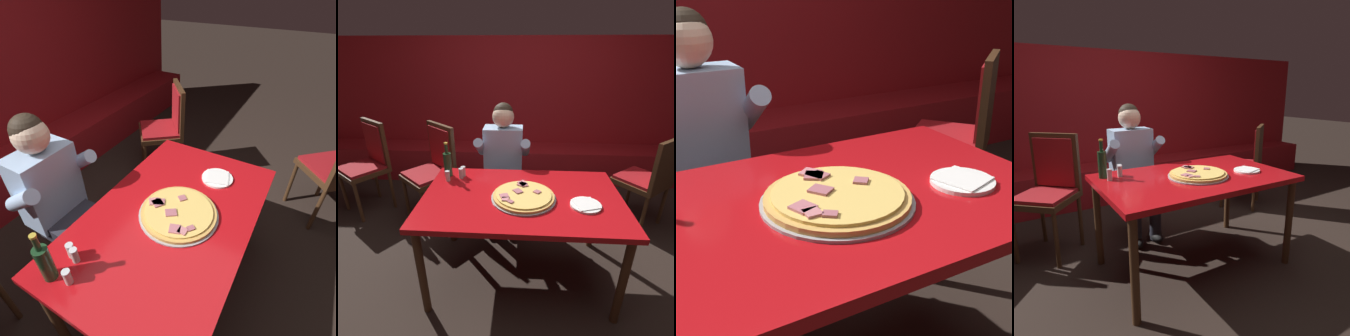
% 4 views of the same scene
% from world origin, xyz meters
% --- Properties ---
extents(ground_plane, '(24.00, 24.00, 0.00)m').
position_xyz_m(ground_plane, '(0.00, 0.00, 0.00)').
color(ground_plane, black).
extents(booth_wall_panel, '(6.80, 0.16, 1.90)m').
position_xyz_m(booth_wall_panel, '(0.00, 2.18, 0.95)').
color(booth_wall_panel, maroon).
rests_on(booth_wall_panel, ground_plane).
extents(booth_bench, '(6.46, 0.48, 0.46)m').
position_xyz_m(booth_bench, '(0.00, 1.86, 0.23)').
color(booth_bench, maroon).
rests_on(booth_bench, ground_plane).
extents(main_dining_table, '(1.45, 0.89, 0.76)m').
position_xyz_m(main_dining_table, '(0.00, 0.00, 0.68)').
color(main_dining_table, '#422816').
rests_on(main_dining_table, ground_plane).
extents(pizza, '(0.46, 0.46, 0.05)m').
position_xyz_m(pizza, '(0.01, -0.04, 0.78)').
color(pizza, '#9E9EA3').
rests_on(pizza, main_dining_table).
extents(plate_white_paper, '(0.21, 0.21, 0.02)m').
position_xyz_m(plate_white_paper, '(0.44, -0.11, 0.77)').
color(plate_white_paper, white).
rests_on(plate_white_paper, main_dining_table).
extents(beer_bottle, '(0.07, 0.07, 0.29)m').
position_xyz_m(beer_bottle, '(-0.62, 0.30, 0.87)').
color(beer_bottle, '#19381E').
rests_on(beer_bottle, main_dining_table).
extents(shaker_oregano, '(0.04, 0.04, 0.09)m').
position_xyz_m(shaker_oregano, '(-0.49, 0.29, 0.80)').
color(shaker_oregano, silver).
rests_on(shaker_oregano, main_dining_table).
extents(shaker_black_pepper, '(0.04, 0.04, 0.09)m').
position_xyz_m(shaker_black_pepper, '(-0.50, 0.26, 0.80)').
color(shaker_black_pepper, silver).
rests_on(shaker_black_pepper, main_dining_table).
extents(shaker_parmesan, '(0.04, 0.04, 0.09)m').
position_xyz_m(shaker_parmesan, '(-0.60, 0.20, 0.80)').
color(shaker_parmesan, silver).
rests_on(shaker_parmesan, main_dining_table).
extents(diner_seated_blue_shirt, '(0.53, 0.53, 1.27)m').
position_xyz_m(diner_seated_blue_shirt, '(-0.20, 0.73, 0.71)').
color(diner_seated_blue_shirt, black).
rests_on(diner_seated_blue_shirt, ground_plane).
extents(dining_chair_side_aisle, '(0.62, 0.62, 0.99)m').
position_xyz_m(dining_chair_side_aisle, '(1.28, 0.76, 0.58)').
color(dining_chair_side_aisle, '#422816').
rests_on(dining_chair_side_aisle, ground_plane).
extents(dining_chair_far_left, '(0.61, 0.61, 1.03)m').
position_xyz_m(dining_chair_far_left, '(-1.73, 0.95, 0.60)').
color(dining_chair_far_left, '#422816').
rests_on(dining_chair_far_left, ground_plane).
extents(dining_chair_near_right, '(0.62, 0.62, 1.04)m').
position_xyz_m(dining_chair_near_right, '(-0.94, 0.82, 0.61)').
color(dining_chair_near_right, '#422816').
rests_on(dining_chair_near_right, ground_plane).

